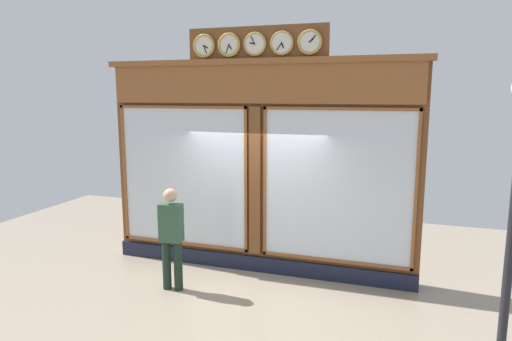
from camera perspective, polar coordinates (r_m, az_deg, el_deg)
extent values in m
cube|color=brown|center=(8.09, 0.34, 0.05)|extent=(5.57, 0.30, 3.66)
cube|color=#191E33|center=(8.39, -0.04, -11.59)|extent=(5.57, 0.08, 0.28)
cube|color=brown|center=(7.80, -0.09, 10.78)|extent=(5.45, 0.08, 0.65)
cube|color=brown|center=(7.83, -0.05, 13.52)|extent=(5.68, 0.20, 0.10)
cube|color=silver|center=(7.65, 10.09, -2.00)|extent=(2.43, 0.02, 2.51)
cube|color=brown|center=(7.48, 10.36, 7.62)|extent=(2.53, 0.04, 0.05)
cube|color=brown|center=(7.98, 9.79, -11.06)|extent=(2.53, 0.04, 0.05)
cube|color=brown|center=(7.56, 19.42, -2.55)|extent=(0.05, 0.04, 2.61)
cube|color=brown|center=(7.90, 1.12, -1.48)|extent=(0.05, 0.04, 2.61)
cube|color=silver|center=(8.52, -9.11, -0.78)|extent=(2.43, 0.02, 2.51)
cube|color=brown|center=(8.37, -9.41, 7.85)|extent=(2.53, 0.04, 0.05)
cube|color=brown|center=(8.82, -8.95, -9.00)|extent=(2.53, 0.04, 0.05)
cube|color=brown|center=(9.14, -16.09, -0.33)|extent=(0.05, 0.04, 2.61)
cube|color=brown|center=(8.01, -1.27, -1.33)|extent=(0.05, 0.04, 2.61)
cube|color=brown|center=(7.96, -0.07, -1.40)|extent=(0.20, 0.10, 2.61)
cube|color=brown|center=(7.90, 0.05, 15.51)|extent=(2.44, 0.06, 0.60)
cylinder|color=silver|center=(7.58, 6.76, 15.69)|extent=(0.33, 0.02, 0.33)
torus|color=#B79347|center=(7.57, 6.75, 15.69)|extent=(0.40, 0.05, 0.40)
cube|color=black|center=(7.56, 7.00, 15.92)|extent=(0.08, 0.01, 0.07)
cube|color=black|center=(7.56, 7.11, 16.08)|extent=(0.11, 0.01, 0.11)
sphere|color=black|center=(7.56, 6.73, 15.71)|extent=(0.02, 0.02, 0.02)
cylinder|color=silver|center=(7.69, 3.25, 15.66)|extent=(0.33, 0.02, 0.33)
torus|color=#B79347|center=(7.68, 3.24, 15.66)|extent=(0.39, 0.04, 0.39)
cube|color=black|center=(7.66, 3.34, 15.36)|extent=(0.05, 0.01, 0.09)
cube|color=black|center=(7.68, 2.91, 15.25)|extent=(0.09, 0.01, 0.12)
sphere|color=black|center=(7.67, 3.21, 15.67)|extent=(0.02, 0.02, 0.02)
cylinder|color=silver|center=(7.82, -0.14, 15.57)|extent=(0.33, 0.02, 0.33)
torus|color=#B79347|center=(7.82, -0.15, 15.57)|extent=(0.39, 0.04, 0.39)
cube|color=black|center=(7.82, -0.49, 15.64)|extent=(0.09, 0.01, 0.04)
cube|color=black|center=(7.82, -0.41, 16.02)|extent=(0.07, 0.01, 0.13)
sphere|color=black|center=(7.80, -0.19, 15.58)|extent=(0.02, 0.02, 0.02)
cylinder|color=silver|center=(7.98, -3.41, 15.43)|extent=(0.33, 0.02, 0.33)
torus|color=#B79347|center=(7.98, -3.42, 15.44)|extent=(0.41, 0.05, 0.41)
cube|color=black|center=(7.95, -3.28, 15.18)|extent=(0.06, 0.01, 0.08)
cube|color=black|center=(7.97, -3.60, 14.97)|extent=(0.06, 0.01, 0.14)
sphere|color=black|center=(7.96, -3.46, 15.44)|extent=(0.02, 0.02, 0.02)
cylinder|color=silver|center=(8.16, -6.54, 15.26)|extent=(0.33, 0.02, 0.33)
torus|color=#B79347|center=(8.16, -6.55, 15.26)|extent=(0.40, 0.05, 0.40)
cube|color=black|center=(8.13, -6.32, 15.14)|extent=(0.09, 0.01, 0.06)
cube|color=black|center=(8.13, -6.40, 14.83)|extent=(0.06, 0.01, 0.13)
sphere|color=black|center=(8.14, -6.59, 15.27)|extent=(0.02, 0.02, 0.02)
cylinder|color=#1C2F21|center=(7.74, -11.12, -11.50)|extent=(0.14, 0.14, 0.82)
cylinder|color=#1C2F21|center=(7.66, -9.72, -11.68)|extent=(0.14, 0.14, 0.82)
cube|color=#33563D|center=(7.47, -10.59, -6.44)|extent=(0.38, 0.25, 0.62)
sphere|color=tan|center=(7.36, -10.70, -3.07)|extent=(0.22, 0.22, 0.22)
cylinder|color=black|center=(5.74, 29.28, -8.12)|extent=(0.10, 0.10, 3.10)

